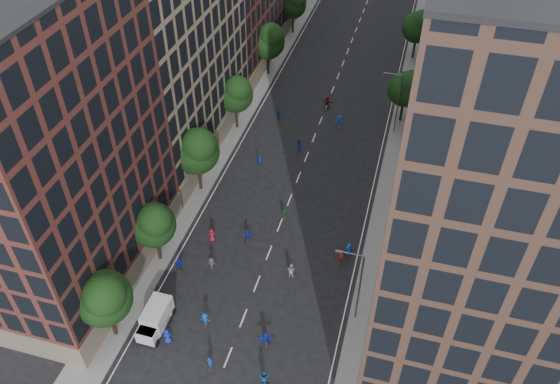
# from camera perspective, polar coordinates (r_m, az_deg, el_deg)

# --- Properties ---
(ground) EXTENTS (240.00, 240.00, 0.00)m
(ground) POSITION_cam_1_polar(r_m,az_deg,el_deg) (76.61, 3.48, 5.47)
(ground) COLOR black
(ground) RESTS_ON ground
(sidewalk_left) EXTENTS (4.00, 105.00, 0.15)m
(sidewalk_left) POSITION_cam_1_polar(r_m,az_deg,el_deg) (85.24, -3.37, 9.62)
(sidewalk_left) COLOR slate
(sidewalk_left) RESTS_ON ground
(sidewalk_right) EXTENTS (4.00, 105.00, 0.15)m
(sidewalk_right) POSITION_cam_1_polar(r_m,az_deg,el_deg) (81.79, 12.95, 7.04)
(sidewalk_right) COLOR slate
(sidewalk_right) RESTS_ON ground
(bldg_left_a) EXTENTS (14.00, 22.00, 30.00)m
(bldg_left_a) POSITION_cam_1_polar(r_m,az_deg,el_deg) (53.60, -23.58, 3.66)
(bldg_left_a) COLOR #562721
(bldg_left_a) RESTS_ON ground
(bldg_left_b) EXTENTS (14.00, 26.00, 34.00)m
(bldg_left_b) POSITION_cam_1_polar(r_m,az_deg,el_deg) (69.77, -13.00, 16.84)
(bldg_left_b) COLOR #89745A
(bldg_left_b) RESTS_ON ground
(bldg_right_a) EXTENTS (14.00, 30.00, 36.00)m
(bldg_right_a) POSITION_cam_1_polar(r_m,az_deg,el_deg) (45.40, 21.04, 1.94)
(bldg_right_a) COLOR #452E24
(bldg_right_a) RESTS_ON ground
(bldg_right_b) EXTENTS (14.00, 28.00, 33.00)m
(bldg_right_b) POSITION_cam_1_polar(r_m,az_deg,el_deg) (71.21, 20.47, 15.38)
(bldg_right_b) COLOR #6A6257
(bldg_right_b) RESTS_ON ground
(tree_left_0) EXTENTS (5.20, 5.20, 8.83)m
(tree_left_0) POSITION_cam_1_polar(r_m,az_deg,el_deg) (51.54, -17.92, -10.43)
(tree_left_0) COLOR black
(tree_left_0) RESTS_ON ground
(tree_left_1) EXTENTS (4.80, 4.80, 8.21)m
(tree_left_1) POSITION_cam_1_polar(r_m,az_deg,el_deg) (57.32, -13.08, -3.25)
(tree_left_1) COLOR black
(tree_left_1) RESTS_ON ground
(tree_left_2) EXTENTS (5.60, 5.60, 9.45)m
(tree_left_2) POSITION_cam_1_polar(r_m,az_deg,el_deg) (64.80, -8.67, 4.41)
(tree_left_2) COLOR black
(tree_left_2) RESTS_ON ground
(tree_left_3) EXTENTS (5.00, 5.00, 8.58)m
(tree_left_3) POSITION_cam_1_polar(r_m,az_deg,el_deg) (75.83, -4.63, 10.26)
(tree_left_3) COLOR black
(tree_left_3) RESTS_ON ground
(tree_left_4) EXTENTS (5.40, 5.40, 9.08)m
(tree_left_4) POSITION_cam_1_polar(r_m,az_deg,el_deg) (89.04, -1.18, 15.57)
(tree_left_4) COLOR black
(tree_left_4) RESTS_ON ground
(tree_left_5) EXTENTS (4.80, 4.80, 8.33)m
(tree_left_5) POSITION_cam_1_polar(r_m,az_deg,el_deg) (103.34, 1.46, 19.09)
(tree_left_5) COLOR black
(tree_left_5) RESTS_ON ground
(tree_right_a) EXTENTS (5.00, 5.00, 8.39)m
(tree_right_a) POSITION_cam_1_polar(r_m,az_deg,el_deg) (79.19, 13.14, 10.57)
(tree_right_a) COLOR black
(tree_right_a) RESTS_ON ground
(tree_right_b) EXTENTS (5.20, 5.20, 8.83)m
(tree_right_b) POSITION_cam_1_polar(r_m,az_deg,el_deg) (96.94, 14.34, 16.48)
(tree_right_b) COLOR black
(tree_right_b) RESTS_ON ground
(streetlamp_near) EXTENTS (2.64, 0.22, 9.06)m
(streetlamp_near) POSITION_cam_1_polar(r_m,az_deg,el_deg) (51.59, 8.10, -9.46)
(streetlamp_near) COLOR #595B60
(streetlamp_near) RESTS_ON ground
(streetlamp_far) EXTENTS (2.64, 0.22, 9.06)m
(streetlamp_far) POSITION_cam_1_polar(r_m,az_deg,el_deg) (76.98, 12.13, 9.38)
(streetlamp_far) COLOR #595B60
(streetlamp_far) RESTS_ON ground
(cargo_van) EXTENTS (2.17, 4.58, 2.43)m
(cargo_van) POSITION_cam_1_polar(r_m,az_deg,el_deg) (54.86, -12.92, -12.75)
(cargo_van) COLOR white
(cargo_van) RESTS_ON ground
(skater_0) EXTENTS (1.03, 0.85, 1.80)m
(skater_0) POSITION_cam_1_polar(r_m,az_deg,el_deg) (53.88, -11.66, -14.58)
(skater_0) COLOR #152BAE
(skater_0) RESTS_ON ground
(skater_1) EXTENTS (0.59, 0.40, 1.58)m
(skater_1) POSITION_cam_1_polar(r_m,az_deg,el_deg) (51.87, -7.33, -17.30)
(skater_1) COLOR #1435A7
(skater_1) RESTS_ON ground
(skater_2) EXTENTS (1.04, 0.92, 1.81)m
(skater_2) POSITION_cam_1_polar(r_m,az_deg,el_deg) (50.65, -1.67, -18.80)
(skater_2) COLOR #1449A2
(skater_2) RESTS_ON ground
(skater_3) EXTENTS (1.11, 0.67, 1.69)m
(skater_3) POSITION_cam_1_polar(r_m,az_deg,el_deg) (54.45, -7.79, -13.10)
(skater_3) COLOR #124493
(skater_3) RESTS_ON ground
(skater_4) EXTENTS (1.04, 0.44, 1.77)m
(skater_4) POSITION_cam_1_polar(r_m,az_deg,el_deg) (59.28, -10.50, -7.42)
(skater_4) COLOR #161FB5
(skater_4) RESTS_ON ground
(skater_5) EXTENTS (1.73, 1.04, 1.78)m
(skater_5) POSITION_cam_1_polar(r_m,az_deg,el_deg) (52.74, -1.49, -15.08)
(skater_5) COLOR #162AB7
(skater_5) RESTS_ON ground
(skater_6) EXTENTS (0.96, 0.75, 1.75)m
(skater_6) POSITION_cam_1_polar(r_m,az_deg,el_deg) (61.65, -7.12, -4.53)
(skater_6) COLOR maroon
(skater_6) RESTS_ON ground
(skater_7) EXTENTS (0.75, 0.61, 1.78)m
(skater_7) POSITION_cam_1_polar(r_m,az_deg,el_deg) (59.40, 6.39, -6.70)
(skater_7) COLOR #AC1F1C
(skater_7) RESTS_ON ground
(skater_8) EXTENTS (1.03, 0.90, 1.80)m
(skater_8) POSITION_cam_1_polar(r_m,az_deg,el_deg) (57.73, 1.17, -8.19)
(skater_8) COLOR #B8B8B4
(skater_8) RESTS_ON ground
(skater_9) EXTENTS (1.11, 0.85, 1.52)m
(skater_9) POSITION_cam_1_polar(r_m,az_deg,el_deg) (58.95, -7.15, -7.46)
(skater_9) COLOR #434348
(skater_9) RESTS_ON ground
(skater_10) EXTENTS (0.97, 0.61, 1.53)m
(skater_10) POSITION_cam_1_polar(r_m,az_deg,el_deg) (63.94, 0.46, -2.20)
(skater_10) COLOR #1F683B
(skater_10) RESTS_ON ground
(skater_11) EXTENTS (1.52, 0.81, 1.57)m
(skater_11) POSITION_cam_1_polar(r_m,az_deg,el_deg) (61.39, -3.42, -4.58)
(skater_11) COLOR #1535AB
(skater_11) RESTS_ON ground
(skater_12) EXTENTS (0.98, 0.83, 1.70)m
(skater_12) POSITION_cam_1_polar(r_m,az_deg,el_deg) (60.20, 7.20, -6.00)
(skater_12) COLOR blue
(skater_12) RESTS_ON ground
(skater_13) EXTENTS (0.63, 0.42, 1.72)m
(skater_13) POSITION_cam_1_polar(r_m,az_deg,el_deg) (71.22, -2.17, 3.20)
(skater_13) COLOR navy
(skater_13) RESTS_ON ground
(skater_14) EXTENTS (1.03, 0.90, 1.78)m
(skater_14) POSITION_cam_1_polar(r_m,az_deg,el_deg) (74.00, 1.94, 4.91)
(skater_14) COLOR #1433AA
(skater_14) RESTS_ON ground
(skater_15) EXTENTS (1.31, 0.87, 1.90)m
(skater_15) POSITION_cam_1_polar(r_m,az_deg,el_deg) (78.91, 6.25, 7.31)
(skater_15) COLOR #164BB3
(skater_15) RESTS_ON ground
(skater_16) EXTENTS (1.09, 0.69, 1.73)m
(skater_16) POSITION_cam_1_polar(r_m,az_deg,el_deg) (80.18, -0.21, 8.11)
(skater_16) COLOR #1549AC
(skater_16) RESTS_ON ground
(skater_17) EXTENTS (1.83, 0.64, 1.95)m
(skater_17) POSITION_cam_1_polar(r_m,az_deg,el_deg) (82.96, 4.95, 9.29)
(skater_17) COLOR maroon
(skater_17) RESTS_ON ground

